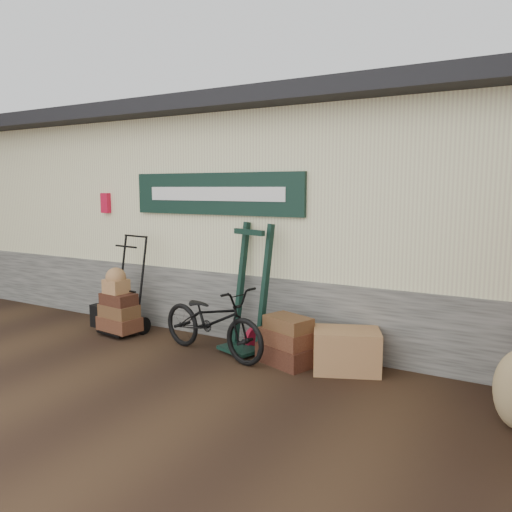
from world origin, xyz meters
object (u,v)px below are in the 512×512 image
Objects in this scene: black_trunk at (105,315)px; green_barrow at (249,288)px; bicycle at (212,316)px; porter_trolley at (127,284)px; suitcase_stack at (286,340)px; wicker_hamper at (346,350)px.

green_barrow is at bearing 2.57° from black_trunk.
bicycle reaches higher than black_trunk.
porter_trolley reaches higher than suitcase_stack.
wicker_hamper is 3.71m from black_trunk.
black_trunk is at bearing -159.53° from green_barrow.
green_barrow is 0.57m from bicycle.
suitcase_stack is 3.03m from black_trunk.
green_barrow is 2.20× the size of wicker_hamper.
black_trunk is at bearing 94.30° from bicycle.
bicycle is (-0.92, -0.17, 0.19)m from suitcase_stack.
green_barrow is 4.83× the size of black_trunk.
suitcase_stack is 0.96m from bicycle.
suitcase_stack is at bearing -68.41° from bicycle.
wicker_hamper is at bearing -68.72° from bicycle.
porter_trolley reaches higher than wicker_hamper.
suitcase_stack is at bearing -1.57° from black_trunk.
black_trunk is 2.14m from bicycle.
black_trunk is (-0.51, 0.04, -0.53)m from porter_trolley.
porter_trolley is 1.91m from green_barrow.
wicker_hamper is 1.65m from bicycle.
suitcase_stack reaches higher than black_trunk.
bicycle is at bearing -0.60° from porter_trolley.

